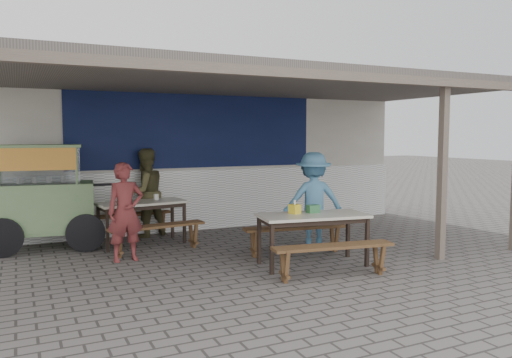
{
  "coord_description": "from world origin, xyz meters",
  "views": [
    {
      "loc": [
        -3.44,
        -6.46,
        1.89
      ],
      "look_at": [
        0.09,
        0.9,
        1.17
      ],
      "focal_mm": 35.0,
      "sensor_mm": 36.0,
      "label": 1
    }
  ],
  "objects_px": {
    "patron_wall_side": "(145,193)",
    "tissue_box": "(295,209)",
    "bench_right_street": "(333,253)",
    "condiment_bowl": "(123,201)",
    "bench_left_wall": "(129,219)",
    "condiment_jar": "(156,197)",
    "vendor_cart": "(44,193)",
    "bench_right_wall": "(295,233)",
    "patron_right_table": "(313,200)",
    "donation_box": "(313,209)",
    "table_right": "(313,219)",
    "patron_street_side": "(125,212)",
    "bench_left_street": "(157,232)",
    "table_left": "(142,206)"
  },
  "relations": [
    {
      "from": "patron_wall_side",
      "to": "tissue_box",
      "type": "xyz_separation_m",
      "value": [
        1.5,
        -2.96,
        -0.01
      ]
    },
    {
      "from": "bench_right_street",
      "to": "patron_wall_side",
      "type": "xyz_separation_m",
      "value": [
        -1.59,
        3.82,
        0.48
      ]
    },
    {
      "from": "patron_wall_side",
      "to": "condiment_bowl",
      "type": "xyz_separation_m",
      "value": [
        -0.53,
        -0.64,
        -0.05
      ]
    },
    {
      "from": "bench_left_wall",
      "to": "condiment_jar",
      "type": "xyz_separation_m",
      "value": [
        0.38,
        -0.54,
        0.46
      ]
    },
    {
      "from": "vendor_cart",
      "to": "bench_right_wall",
      "type": "bearing_deg",
      "value": -23.52
    },
    {
      "from": "patron_right_table",
      "to": "donation_box",
      "type": "distance_m",
      "value": 1.0
    },
    {
      "from": "table_right",
      "to": "patron_street_side",
      "type": "relative_size",
      "value": 1.11
    },
    {
      "from": "bench_left_wall",
      "to": "donation_box",
      "type": "distance_m",
      "value": 3.71
    },
    {
      "from": "bench_left_street",
      "to": "patron_right_table",
      "type": "bearing_deg",
      "value": -25.37
    },
    {
      "from": "table_right",
      "to": "bench_right_wall",
      "type": "relative_size",
      "value": 0.98
    },
    {
      "from": "patron_street_side",
      "to": "tissue_box",
      "type": "height_order",
      "value": "patron_street_side"
    },
    {
      "from": "bench_left_wall",
      "to": "bench_right_street",
      "type": "bearing_deg",
      "value": -70.9
    },
    {
      "from": "condiment_jar",
      "to": "condiment_bowl",
      "type": "distance_m",
      "value": 0.62
    },
    {
      "from": "table_left",
      "to": "bench_left_wall",
      "type": "bearing_deg",
      "value": 90.0
    },
    {
      "from": "table_right",
      "to": "tissue_box",
      "type": "xyz_separation_m",
      "value": [
        -0.2,
        0.17,
        0.14
      ]
    },
    {
      "from": "table_left",
      "to": "bench_right_wall",
      "type": "height_order",
      "value": "table_left"
    },
    {
      "from": "patron_wall_side",
      "to": "condiment_jar",
      "type": "relative_size",
      "value": 16.43
    },
    {
      "from": "table_left",
      "to": "bench_right_street",
      "type": "relative_size",
      "value": 0.91
    },
    {
      "from": "bench_right_wall",
      "to": "donation_box",
      "type": "xyz_separation_m",
      "value": [
        -0.04,
        -0.58,
        0.46
      ]
    },
    {
      "from": "table_right",
      "to": "condiment_jar",
      "type": "bearing_deg",
      "value": 131.02
    },
    {
      "from": "bench_right_wall",
      "to": "donation_box",
      "type": "relative_size",
      "value": 9.53
    },
    {
      "from": "patron_street_side",
      "to": "condiment_bowl",
      "type": "relative_size",
      "value": 9.0
    },
    {
      "from": "patron_wall_side",
      "to": "vendor_cart",
      "type": "bearing_deg",
      "value": -7.61
    },
    {
      "from": "bench_right_street",
      "to": "vendor_cart",
      "type": "relative_size",
      "value": 0.76
    },
    {
      "from": "bench_right_street",
      "to": "patron_wall_side",
      "type": "bearing_deg",
      "value": 121.74
    },
    {
      "from": "bench_right_wall",
      "to": "patron_street_side",
      "type": "bearing_deg",
      "value": 172.5
    },
    {
      "from": "bench_left_wall",
      "to": "bench_right_street",
      "type": "distance_m",
      "value": 4.29
    },
    {
      "from": "table_right",
      "to": "bench_right_wall",
      "type": "xyz_separation_m",
      "value": [
        0.11,
        0.69,
        -0.33
      ]
    },
    {
      "from": "bench_left_street",
      "to": "bench_right_street",
      "type": "relative_size",
      "value": 0.95
    },
    {
      "from": "vendor_cart",
      "to": "patron_wall_side",
      "type": "relative_size",
      "value": 1.35
    },
    {
      "from": "bench_right_wall",
      "to": "tissue_box",
      "type": "relative_size",
      "value": 12.47
    },
    {
      "from": "bench_right_street",
      "to": "vendor_cart",
      "type": "bearing_deg",
      "value": 143.07
    },
    {
      "from": "condiment_jar",
      "to": "donation_box",
      "type": "bearing_deg",
      "value": -55.7
    },
    {
      "from": "table_left",
      "to": "patron_right_table",
      "type": "height_order",
      "value": "patron_right_table"
    },
    {
      "from": "bench_left_wall",
      "to": "bench_right_street",
      "type": "height_order",
      "value": "same"
    },
    {
      "from": "bench_right_wall",
      "to": "condiment_jar",
      "type": "xyz_separation_m",
      "value": [
        -1.74,
        1.92,
        0.46
      ]
    },
    {
      "from": "table_left",
      "to": "condiment_jar",
      "type": "distance_m",
      "value": 0.36
    },
    {
      "from": "patron_street_side",
      "to": "condiment_jar",
      "type": "distance_m",
      "value": 1.4
    },
    {
      "from": "table_right",
      "to": "table_left",
      "type": "bearing_deg",
      "value": 137.14
    },
    {
      "from": "table_left",
      "to": "patron_street_side",
      "type": "height_order",
      "value": "patron_street_side"
    },
    {
      "from": "table_right",
      "to": "bench_right_street",
      "type": "relative_size",
      "value": 0.98
    },
    {
      "from": "patron_street_side",
      "to": "bench_left_street",
      "type": "bearing_deg",
      "value": 26.3
    },
    {
      "from": "bench_left_street",
      "to": "table_left",
      "type": "bearing_deg",
      "value": 90.0
    },
    {
      "from": "bench_right_wall",
      "to": "patron_wall_side",
      "type": "bearing_deg",
      "value": 135.75
    },
    {
      "from": "bench_right_wall",
      "to": "condiment_jar",
      "type": "bearing_deg",
      "value": 141.23
    },
    {
      "from": "table_left",
      "to": "bench_left_street",
      "type": "height_order",
      "value": "table_left"
    },
    {
      "from": "table_right",
      "to": "bench_right_wall",
      "type": "bearing_deg",
      "value": 90.0
    },
    {
      "from": "condiment_jar",
      "to": "tissue_box",
      "type": "bearing_deg",
      "value": -59.77
    },
    {
      "from": "bench_left_wall",
      "to": "vendor_cart",
      "type": "height_order",
      "value": "vendor_cart"
    },
    {
      "from": "bench_right_street",
      "to": "bench_right_wall",
      "type": "height_order",
      "value": "same"
    }
  ]
}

